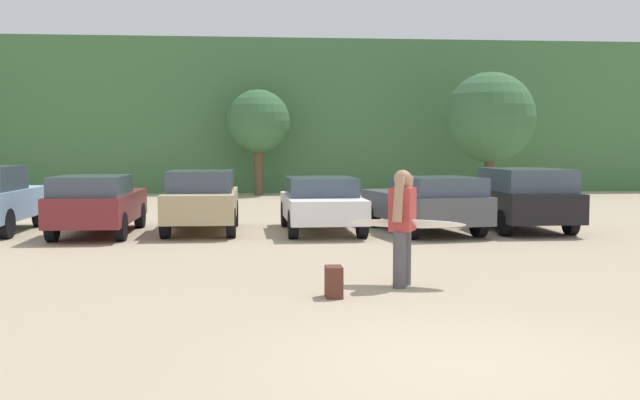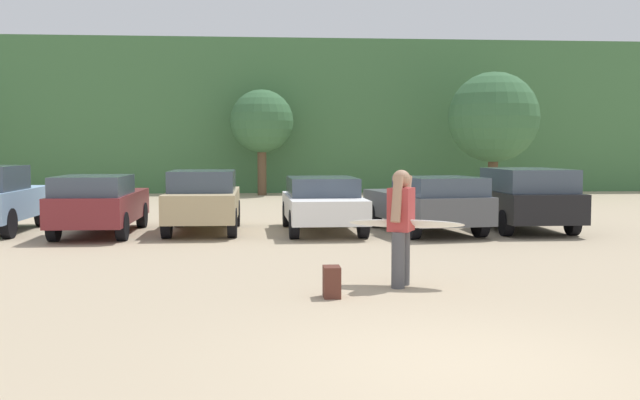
% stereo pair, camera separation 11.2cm
% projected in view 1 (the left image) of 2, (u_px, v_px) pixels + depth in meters
% --- Properties ---
extents(ground_plane, '(120.00, 120.00, 0.00)m').
position_uv_depth(ground_plane, '(464.00, 363.00, 7.54)').
color(ground_plane, tan).
extents(hillside_ridge, '(108.00, 12.00, 7.25)m').
position_uv_depth(hillside_ridge, '(291.00, 120.00, 41.36)').
color(hillside_ridge, '#427042').
rests_on(hillside_ridge, ground_plane).
extents(tree_center, '(2.82, 2.82, 4.72)m').
position_uv_depth(tree_center, '(258.00, 122.00, 33.63)').
color(tree_center, brown).
rests_on(tree_center, ground_plane).
extents(tree_right, '(3.86, 3.86, 5.36)m').
position_uv_depth(tree_right, '(490.00, 118.00, 32.23)').
color(tree_right, brown).
rests_on(tree_right, ground_plane).
extents(parked_car_maroon, '(1.77, 4.44, 1.48)m').
position_uv_depth(parked_car_maroon, '(98.00, 203.00, 18.48)').
color(parked_car_maroon, maroon).
rests_on(parked_car_maroon, ground_plane).
extents(parked_car_tan, '(1.77, 4.03, 1.57)m').
position_uv_depth(parked_car_tan, '(202.00, 200.00, 19.11)').
color(parked_car_tan, tan).
rests_on(parked_car_tan, ground_plane).
extents(parked_car_white, '(1.94, 4.24, 1.39)m').
position_uv_depth(parked_car_white, '(321.00, 202.00, 19.21)').
color(parked_car_white, white).
rests_on(parked_car_white, ground_plane).
extents(parked_car_dark_gray, '(2.60, 4.51, 1.44)m').
position_uv_depth(parked_car_dark_gray, '(426.00, 203.00, 18.98)').
color(parked_car_dark_gray, '#4C4F54').
rests_on(parked_car_dark_gray, ground_plane).
extents(parked_car_black, '(1.92, 4.73, 1.61)m').
position_uv_depth(parked_car_black, '(518.00, 197.00, 19.73)').
color(parked_car_black, black).
rests_on(parked_car_black, ground_plane).
extents(person_adult, '(0.51, 0.83, 1.81)m').
position_uv_depth(person_adult, '(402.00, 221.00, 11.63)').
color(person_adult, '#4C4C51').
rests_on(person_adult, ground_plane).
extents(surfboard_white, '(1.87, 1.03, 0.23)m').
position_uv_depth(surfboard_white, '(408.00, 224.00, 11.77)').
color(surfboard_white, white).
extents(backpack_dropped, '(0.24, 0.34, 0.45)m').
position_uv_depth(backpack_dropped, '(334.00, 282.00, 10.83)').
color(backpack_dropped, '#592D23').
rests_on(backpack_dropped, ground_plane).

